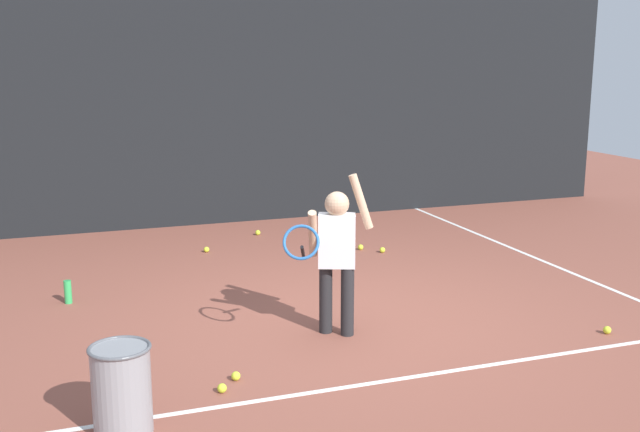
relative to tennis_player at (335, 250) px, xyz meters
The scene contains 18 objects.
ground_plane 0.81m from the tennis_player, 48.12° to the left, with size 20.00×20.00×0.00m, color brown.
court_line_baseline 1.26m from the tennis_player, 76.15° to the right, with size 9.00×0.05×0.00m, color white.
court_line_sideline 3.36m from the tennis_player, 22.83° to the left, with size 0.05×9.00×0.00m, color white.
back_fence_windscreen 4.69m from the tennis_player, 86.91° to the left, with size 11.72×0.08×3.49m, color black.
fence_post_1 5.42m from the tennis_player, 119.41° to the left, with size 0.09×0.09×3.64m, color slate.
fence_post_2 4.76m from the tennis_player, 86.95° to the left, with size 0.09×0.09×3.64m, color slate.
fence_post_3 5.68m from the tennis_player, 56.17° to the left, with size 0.09×0.09×3.64m, color slate.
fence_post_4 7.62m from the tennis_player, 37.84° to the left, with size 0.09×0.09×3.64m, color slate.
tennis_player is the anchor object (origin of this frame).
ball_hopper 2.19m from the tennis_player, 148.14° to the right, with size 0.38×0.38×0.56m.
water_bottle 2.69m from the tennis_player, 142.48° to the left, with size 0.07×0.07×0.22m, color green.
tennis_ball_0 1.36m from the tennis_player, 147.89° to the right, with size 0.07×0.07×0.07m, color #CCE033.
tennis_ball_1 3.13m from the tennis_player, 99.10° to the left, with size 0.07×0.07×0.07m, color #CCE033.
tennis_ball_2 2.82m from the tennis_player, 57.49° to the left, with size 0.07×0.07×0.07m, color #CCE033.
tennis_ball_3 3.74m from the tennis_player, 85.09° to the left, with size 0.07×0.07×0.07m, color #CCE033.
tennis_ball_4 2.90m from the tennis_player, 63.05° to the left, with size 0.07×0.07×0.07m, color #CCE033.
tennis_ball_6 1.54m from the tennis_player, 145.08° to the right, with size 0.07×0.07×0.07m, color #CCE033.
tennis_ball_7 2.38m from the tennis_player, 19.48° to the right, with size 0.07×0.07×0.07m, color #CCE033.
Camera 1 is at (-2.37, -5.86, 2.28)m, focal length 42.50 mm.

